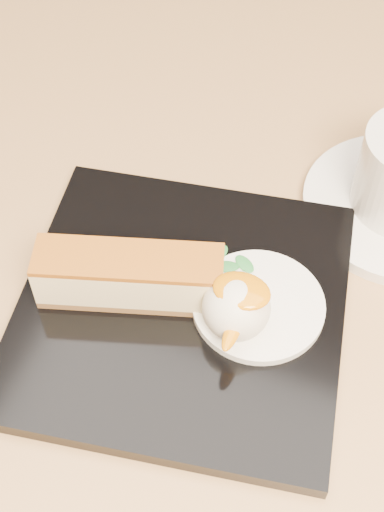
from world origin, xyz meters
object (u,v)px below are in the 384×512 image
at_px(table, 251,390).
at_px(cheesecake, 130,276).
at_px(dessert_plate, 182,307).
at_px(ice_cream_scoop, 236,307).

xyz_separation_m(table, cheesecake, (-0.08, -0.04, 0.19)).
xyz_separation_m(dessert_plate, cheesecake, (-0.04, -0.00, 0.03)).
relative_size(cheesecake, ice_cream_scoop, 2.89).
bearing_deg(table, cheesecake, -152.29).
relative_size(dessert_plate, ice_cream_scoop, 4.95).
relative_size(table, ice_cream_scoop, 17.99).
height_order(dessert_plate, cheesecake, cheesecake).
xyz_separation_m(table, dessert_plate, (-0.05, -0.04, 0.16)).
bearing_deg(dessert_plate, table, 38.66).
distance_m(cheesecake, ice_cream_scoop, 0.08).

